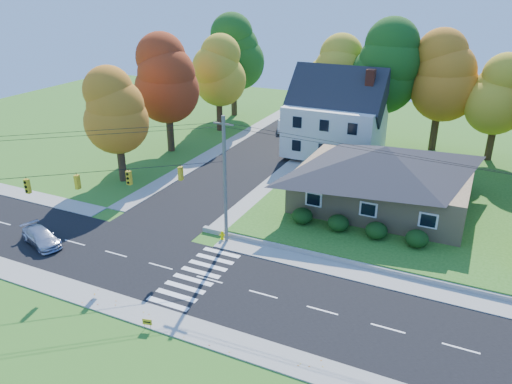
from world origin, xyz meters
TOP-DOWN VIEW (x-y plane):
  - ground at (0.00, 0.00)m, footprint 120.00×120.00m
  - road_main at (0.00, 0.00)m, footprint 90.00×8.00m
  - road_cross at (-8.00, 26.00)m, footprint 8.00×44.00m
  - sidewalk_north at (0.00, 5.00)m, footprint 90.00×2.00m
  - sidewalk_south at (0.00, -5.00)m, footprint 90.00×2.00m
  - lawn at (13.00, 21.00)m, footprint 30.00×30.00m
  - ranch_house at (8.00, 16.00)m, footprint 14.60×10.60m
  - colonial_house at (0.04, 28.00)m, footprint 10.40×8.40m
  - hedge_row at (7.50, 9.80)m, footprint 10.70×1.70m
  - traffic_infrastructure at (-0.15, 1.35)m, footprint 38.10×10.66m
  - tree_lot_0 at (-2.00, 34.00)m, footprint 6.72×6.72m
  - tree_lot_1 at (4.00, 33.00)m, footprint 7.84×7.84m
  - tree_lot_2 at (10.00, 34.00)m, footprint 7.28×7.28m
  - tree_lot_3 at (16.00, 33.00)m, footprint 6.16×6.16m
  - tree_west_0 at (-17.00, 12.00)m, footprint 6.16×6.16m
  - tree_west_1 at (-18.00, 22.00)m, footprint 7.28×7.28m
  - tree_west_2 at (-17.00, 32.00)m, footprint 6.72×6.72m
  - tree_west_3 at (-19.00, 40.00)m, footprint 7.84×7.84m
  - silver_sedan at (-14.07, -1.25)m, footprint 4.53×3.00m
  - white_car at (-9.06, 35.15)m, footprint 3.00×4.60m
  - fire_hydrant at (-1.92, 5.29)m, footprint 0.44×0.34m
  - yard_sign at (-0.63, -6.04)m, footprint 0.57×0.17m

SIDE VIEW (x-z plane):
  - ground at x=0.00m, z-range 0.00..0.00m
  - road_main at x=0.00m, z-range 0.00..0.02m
  - road_cross at x=-8.00m, z-range 0.00..0.02m
  - sidewalk_north at x=0.00m, z-range 0.00..0.08m
  - sidewalk_south at x=0.00m, z-range 0.00..0.08m
  - lawn at x=13.00m, z-range 0.00..0.50m
  - fire_hydrant at x=-1.92m, z-range -0.02..0.75m
  - yard_sign at x=-0.63m, z-range 0.15..0.87m
  - silver_sedan at x=-14.07m, z-range 0.02..1.24m
  - white_car at x=-9.06m, z-range 0.02..1.45m
  - hedge_row at x=7.50m, z-range 0.50..1.77m
  - ranch_house at x=8.00m, z-range 0.57..5.97m
  - colonial_house at x=0.04m, z-range -0.22..9.38m
  - traffic_infrastructure at x=-0.15m, z-range 0.15..10.15m
  - tree_west_0 at x=-17.00m, z-range 1.42..12.89m
  - tree_lot_3 at x=16.00m, z-range 1.92..13.39m
  - tree_west_2 at x=-17.00m, z-range 1.55..14.06m
  - tree_lot_0 at x=-2.00m, z-range 2.05..14.56m
  - tree_west_1 at x=-18.00m, z-range 1.68..15.24m
  - tree_lot_2 at x=10.00m, z-range 2.18..15.74m
  - tree_west_3 at x=-19.00m, z-range 1.81..16.41m
  - tree_lot_1 at x=4.00m, z-range 2.31..16.91m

